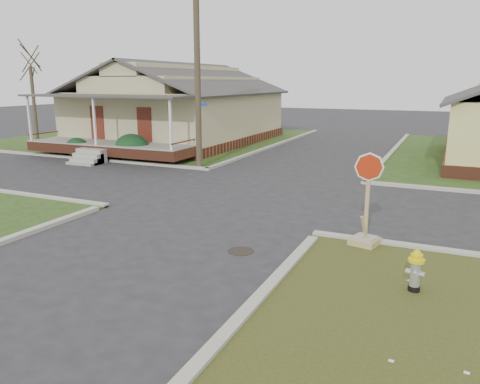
% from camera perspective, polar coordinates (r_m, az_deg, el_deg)
% --- Properties ---
extents(ground, '(120.00, 120.00, 0.00)m').
position_cam_1_polar(ground, '(12.94, -7.94, -5.05)').
color(ground, '#29282B').
rests_on(ground, ground).
extents(verge_far_left, '(19.00, 19.00, 0.05)m').
position_cam_1_polar(verge_far_left, '(34.71, -10.38, 6.50)').
color(verge_far_left, '#254117').
rests_on(verge_far_left, ground).
extents(curbs, '(80.00, 40.00, 0.12)m').
position_cam_1_polar(curbs, '(17.20, 0.93, -0.27)').
color(curbs, '#AFAD9E').
rests_on(curbs, ground).
extents(manhole, '(0.64, 0.64, 0.01)m').
position_cam_1_polar(manhole, '(11.53, 0.10, -7.21)').
color(manhole, black).
rests_on(manhole, ground).
extents(corner_house, '(10.10, 15.50, 5.30)m').
position_cam_1_polar(corner_house, '(31.78, -7.39, 10.07)').
color(corner_house, brown).
rests_on(corner_house, ground).
extents(utility_pole, '(1.80, 0.28, 9.00)m').
position_cam_1_polar(utility_pole, '(22.08, -5.22, 14.90)').
color(utility_pole, '#3D3223').
rests_on(utility_pole, ground).
extents(tree_far_left, '(0.22, 0.22, 4.90)m').
position_cam_1_polar(tree_far_left, '(33.29, -23.80, 9.59)').
color(tree_far_left, '#3D3223').
rests_on(tree_far_left, verge_far_left).
extents(fire_hydrant, '(0.32, 0.32, 0.85)m').
position_cam_1_polar(fire_hydrant, '(9.81, 20.63, -8.71)').
color(fire_hydrant, black).
rests_on(fire_hydrant, ground).
extents(stop_sign, '(0.66, 0.65, 2.34)m').
position_cam_1_polar(stop_sign, '(12.12, 15.06, -3.91)').
color(stop_sign, tan).
rests_on(stop_sign, ground).
extents(hedge_left, '(1.39, 1.14, 1.06)m').
position_cam_1_polar(hedge_left, '(26.74, -19.25, 5.17)').
color(hedge_left, '#13351B').
rests_on(hedge_left, verge_far_left).
extents(hedge_right, '(1.65, 1.35, 1.26)m').
position_cam_1_polar(hedge_right, '(25.00, -13.05, 5.27)').
color(hedge_right, '#13351B').
rests_on(hedge_right, verge_far_left).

